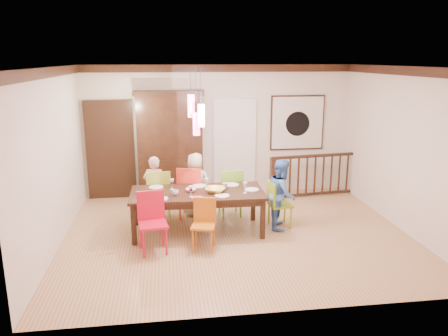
{
  "coord_description": "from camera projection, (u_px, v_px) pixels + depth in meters",
  "views": [
    {
      "loc": [
        -1.2,
        -7.14,
        3.03
      ],
      "look_at": [
        -0.18,
        0.38,
        1.12
      ],
      "focal_mm": 35.0,
      "sensor_mm": 36.0,
      "label": 1
    }
  ],
  "objects": [
    {
      "name": "floor",
      "position": [
        237.0,
        234.0,
        7.76
      ],
      "size": [
        6.0,
        6.0,
        0.0
      ],
      "primitive_type": "plane",
      "color": "#9F734D",
      "rests_on": "ground"
    },
    {
      "name": "small_bowl",
      "position": [
        191.0,
        190.0,
        7.68
      ],
      "size": [
        0.22,
        0.22,
        0.06
      ],
      "primitive_type": "imported",
      "rotation": [
        0.0,
        0.0,
        -0.21
      ],
      "color": "white",
      "rests_on": "dining_table"
    },
    {
      "name": "chair_far_right",
      "position": [
        230.0,
        189.0,
        8.55
      ],
      "size": [
        0.47,
        0.47,
        0.96
      ],
      "rotation": [
        0.0,
        0.0,
        3.24
      ],
      "color": "#70B42B",
      "rests_on": "floor"
    },
    {
      "name": "dining_table",
      "position": [
        197.0,
        196.0,
        7.71
      ],
      "size": [
        2.36,
        1.1,
        0.75
      ],
      "rotation": [
        0.0,
        0.0,
        -0.02
      ],
      "color": "black",
      "rests_on": "floor"
    },
    {
      "name": "serving_bowl",
      "position": [
        215.0,
        190.0,
        7.64
      ],
      "size": [
        0.41,
        0.41,
        0.08
      ],
      "primitive_type": "imported",
      "rotation": [
        0.0,
        0.0,
        -0.24
      ],
      "color": "gold",
      "rests_on": "dining_table"
    },
    {
      "name": "person_end_right",
      "position": [
        282.0,
        194.0,
        7.93
      ],
      "size": [
        0.62,
        0.72,
        1.28
      ],
      "primitive_type": "imported",
      "rotation": [
        0.0,
        0.0,
        1.33
      ],
      "color": "#4678C5",
      "rests_on": "floor"
    },
    {
      "name": "plate_far_right",
      "position": [
        232.0,
        185.0,
        8.08
      ],
      "size": [
        0.26,
        0.26,
        0.01
      ],
      "primitive_type": "cylinder",
      "color": "white",
      "rests_on": "dining_table"
    },
    {
      "name": "chair_far_left",
      "position": [
        159.0,
        191.0,
        8.36
      ],
      "size": [
        0.45,
        0.45,
        0.99
      ],
      "rotation": [
        0.0,
        0.0,
        3.14
      ],
      "color": "#A1BF36",
      "rests_on": "floor"
    },
    {
      "name": "plate_near_mid",
      "position": [
        222.0,
        196.0,
        7.43
      ],
      "size": [
        0.26,
        0.26,
        0.01
      ],
      "primitive_type": "cylinder",
      "color": "white",
      "rests_on": "dining_table"
    },
    {
      "name": "balustrade",
      "position": [
        315.0,
        174.0,
        9.78
      ],
      "size": [
        2.14,
        0.32,
        0.96
      ],
      "rotation": [
        0.0,
        0.0,
        0.11
      ],
      "color": "black",
      "rests_on": "floor"
    },
    {
      "name": "white_doorway",
      "position": [
        235.0,
        148.0,
        9.91
      ],
      "size": [
        0.97,
        0.05,
        2.22
      ],
      "primitive_type": "cube",
      "color": "silver",
      "rests_on": "wall_back"
    },
    {
      "name": "napkin",
      "position": [
        197.0,
        198.0,
        7.33
      ],
      "size": [
        0.18,
        0.14,
        0.01
      ],
      "primitive_type": "cube",
      "color": "#D83359",
      "rests_on": "dining_table"
    },
    {
      "name": "plate_end_right",
      "position": [
        252.0,
        190.0,
        7.78
      ],
      "size": [
        0.26,
        0.26,
        0.01
      ],
      "primitive_type": "cylinder",
      "color": "white",
      "rests_on": "dining_table"
    },
    {
      "name": "wall_left",
      "position": [
        53.0,
        160.0,
        7.01
      ],
      "size": [
        0.0,
        5.0,
        5.0
      ],
      "primitive_type": "plane",
      "rotation": [
        1.57,
        0.0,
        1.57
      ],
      "color": "beige",
      "rests_on": "floor"
    },
    {
      "name": "plate_far_left",
      "position": [
        156.0,
        187.0,
        7.93
      ],
      "size": [
        0.26,
        0.26,
        0.01
      ],
      "primitive_type": "cylinder",
      "color": "white",
      "rests_on": "dining_table"
    },
    {
      "name": "wall_back",
      "position": [
        219.0,
        131.0,
        9.8
      ],
      "size": [
        6.0,
        0.0,
        6.0
      ],
      "primitive_type": "plane",
      "rotation": [
        1.57,
        0.0,
        0.0
      ],
      "color": "beige",
      "rests_on": "floor"
    },
    {
      "name": "chair_near_mid",
      "position": [
        203.0,
        222.0,
        7.04
      ],
      "size": [
        0.45,
        0.45,
        0.83
      ],
      "rotation": [
        0.0,
        0.0,
        -0.24
      ],
      "color": "#BC6511",
      "rests_on": "floor"
    },
    {
      "name": "wine_glass_c",
      "position": [
        191.0,
        191.0,
        7.38
      ],
      "size": [
        0.08,
        0.08,
        0.19
      ],
      "primitive_type": null,
      "color": "#590C19",
      "rests_on": "dining_table"
    },
    {
      "name": "person_far_mid",
      "position": [
        196.0,
        185.0,
        8.54
      ],
      "size": [
        0.71,
        0.56,
        1.26
      ],
      "primitive_type": "imported",
      "rotation": [
        0.0,
        0.0,
        2.85
      ],
      "color": "beige",
      "rests_on": "floor"
    },
    {
      "name": "person_far_left",
      "position": [
        155.0,
        188.0,
        8.38
      ],
      "size": [
        0.51,
        0.4,
        1.24
      ],
      "primitive_type": "imported",
      "rotation": [
        0.0,
        0.0,
        2.89
      ],
      "color": "beige",
      "rests_on": "floor"
    },
    {
      "name": "painting",
      "position": [
        297.0,
        123.0,
        9.97
      ],
      "size": [
        1.25,
        0.06,
        1.25
      ],
      "color": "black",
      "rests_on": "wall_back"
    },
    {
      "name": "cup_left",
      "position": [
        175.0,
        192.0,
        7.48
      ],
      "size": [
        0.16,
        0.16,
        0.09
      ],
      "primitive_type": "imported",
      "rotation": [
        0.0,
        0.0,
        -0.41
      ],
      "color": "silver",
      "rests_on": "dining_table"
    },
    {
      "name": "wall_right",
      "position": [
        403.0,
        149.0,
        7.8
      ],
      "size": [
        0.0,
        5.0,
        5.0
      ],
      "primitive_type": "plane",
      "rotation": [
        1.57,
        0.0,
        -1.57
      ],
      "color": "beige",
      "rests_on": "floor"
    },
    {
      "name": "wine_glass_b",
      "position": [
        207.0,
        183.0,
        7.85
      ],
      "size": [
        0.08,
        0.08,
        0.19
      ],
      "primitive_type": null,
      "color": "silver",
      "rests_on": "dining_table"
    },
    {
      "name": "wine_glass_d",
      "position": [
        245.0,
        188.0,
        7.58
      ],
      "size": [
        0.08,
        0.08,
        0.19
      ],
      "primitive_type": null,
      "color": "silver",
      "rests_on": "dining_table"
    },
    {
      "name": "chair_end_right",
      "position": [
        280.0,
        201.0,
        8.0
      ],
      "size": [
        0.43,
        0.43,
        0.86
      ],
      "rotation": [
        0.0,
        0.0,
        1.67
      ],
      "color": "#7AA01D",
      "rests_on": "floor"
    },
    {
      "name": "wine_glass_a",
      "position": [
        172.0,
        184.0,
        7.79
      ],
      "size": [
        0.08,
        0.08,
        0.19
      ],
      "primitive_type": null,
      "color": "#590C19",
      "rests_on": "dining_table"
    },
    {
      "name": "pendant_cluster",
      "position": [
        196.0,
        115.0,
        7.36
      ],
      "size": [
        0.27,
        0.21,
        1.14
      ],
      "color": "#F54979",
      "rests_on": "ceiling"
    },
    {
      "name": "plate_near_left",
      "position": [
        160.0,
        199.0,
        7.27
      ],
      "size": [
        0.26,
        0.26,
        0.01
      ],
      "primitive_type": "cylinder",
      "color": "white",
      "rests_on": "dining_table"
    },
    {
      "name": "cup_right",
      "position": [
        225.0,
        186.0,
        7.86
      ],
      "size": [
        0.13,
        0.13,
        0.1
      ],
      "primitive_type": "imported",
      "rotation": [
        0.0,
        0.0,
        0.23
      ],
      "color": "silver",
      "rests_on": "dining_table"
    },
    {
      "name": "plate_far_mid",
      "position": [
        199.0,
        186.0,
        8.0
      ],
      "size": [
        0.26,
        0.26,
        0.01
      ],
      "primitive_type": "cylinder",
      "color": "white",
      "rests_on": "dining_table"
    },
    {
      "name": "ceiling",
      "position": [
        238.0,
        67.0,
        7.05
      ],
      "size": [
        6.0,
        6.0,
        0.0
      ],
      "primitive_type": "plane",
      "rotation": [
        3.14,
        0.0,
        0.0
      ],
      "color": "white",
      "rests_on": "wall_back"
    },
    {
      "name": "chair_far_mid",
      "position": [
        191.0,
        188.0,
        8.44
      ],
      "size": [
        0.57,
        0.57,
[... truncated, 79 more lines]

